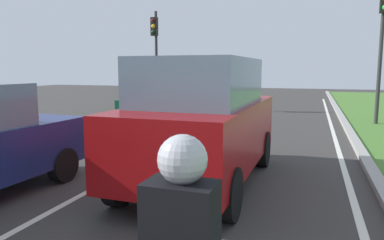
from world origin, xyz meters
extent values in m
plane|color=#383533|center=(0.00, 14.00, 0.00)|extent=(60.00, 60.00, 0.00)
cube|color=silver|center=(-0.70, 14.00, 0.00)|extent=(0.12, 32.00, 0.01)
cube|color=silver|center=(3.60, 14.00, 0.00)|extent=(0.12, 32.00, 0.01)
cube|color=#9E9B93|center=(4.10, 14.00, 0.06)|extent=(0.24, 48.00, 0.12)
cube|color=maroon|center=(1.04, 8.89, 0.93)|extent=(1.98, 4.53, 1.10)
cube|color=slate|center=(1.03, 8.74, 1.88)|extent=(1.75, 2.73, 0.80)
cylinder|color=black|center=(0.19, 10.43, 0.38)|extent=(0.23, 0.76, 0.76)
cylinder|color=black|center=(1.94, 10.40, 0.38)|extent=(0.23, 0.76, 0.76)
cylinder|color=black|center=(0.14, 7.37, 0.38)|extent=(0.23, 0.76, 0.76)
cylinder|color=black|center=(1.88, 7.34, 0.38)|extent=(0.23, 0.76, 0.76)
cylinder|color=black|center=(-1.46, 8.12, 0.32)|extent=(0.24, 0.65, 0.64)
cube|color=#0C472D|center=(-2.37, 14.78, 0.70)|extent=(1.77, 3.76, 0.80)
cube|color=slate|center=(-2.36, 14.53, 1.44)|extent=(1.55, 1.95, 0.68)
cylinder|color=black|center=(-3.17, 16.01, 0.30)|extent=(0.24, 0.61, 0.60)
cylinder|color=black|center=(-1.66, 16.07, 0.30)|extent=(0.24, 0.61, 0.60)
cylinder|color=black|center=(-3.08, 13.50, 0.30)|extent=(0.24, 0.61, 0.60)
cylinder|color=black|center=(-1.58, 13.55, 0.30)|extent=(0.24, 0.61, 0.60)
cube|color=black|center=(2.25, 4.38, 1.18)|extent=(0.40, 0.27, 0.60)
sphere|color=#B2B2B7|center=(2.25, 4.41, 1.60)|extent=(0.28, 0.28, 0.28)
cylinder|color=#2D2D2D|center=(5.19, 17.67, 2.63)|extent=(0.14, 0.14, 5.26)
cylinder|color=#2D2D2D|center=(-4.74, 19.90, 2.48)|extent=(0.14, 0.14, 4.96)
cube|color=black|center=(-4.74, 19.70, 4.19)|extent=(0.32, 0.24, 0.90)
sphere|color=#3F0F0F|center=(-4.74, 19.57, 4.47)|extent=(0.20, 0.20, 0.20)
sphere|color=#F2AD19|center=(-4.74, 19.57, 4.19)|extent=(0.20, 0.20, 0.20)
sphere|color=black|center=(-4.74, 19.57, 3.91)|extent=(0.20, 0.20, 0.20)
camera|label=1|loc=(2.91, 2.57, 2.09)|focal=34.30mm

